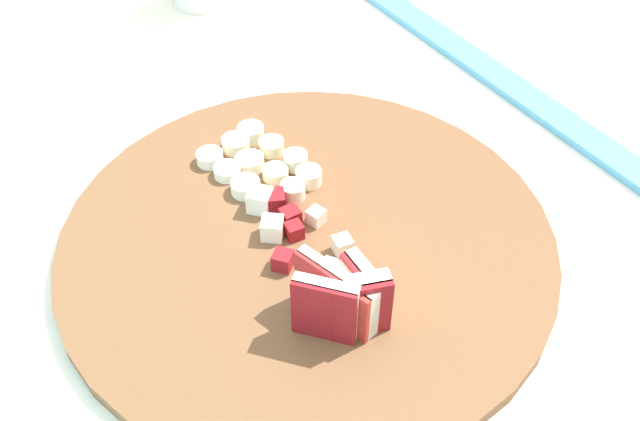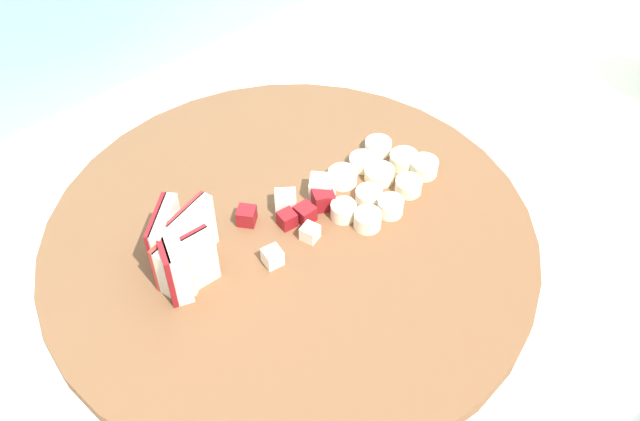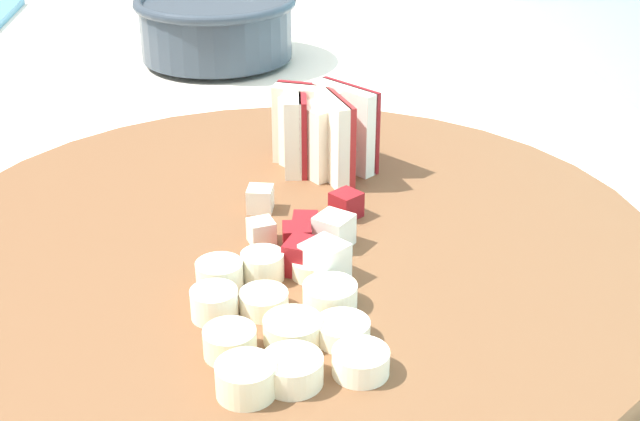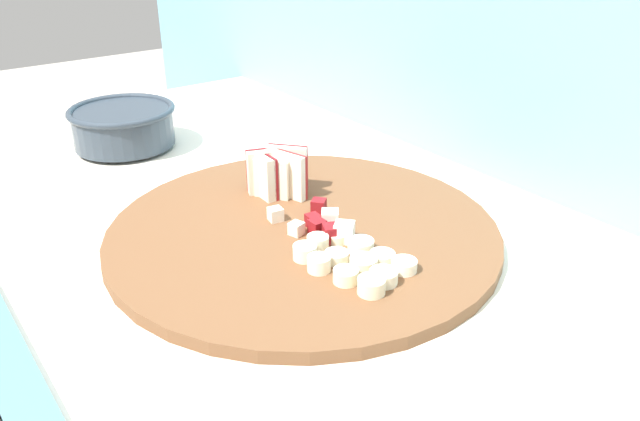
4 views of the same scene
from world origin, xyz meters
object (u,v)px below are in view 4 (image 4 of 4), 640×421
object	(u,v)px
apple_dice_pile	(322,224)
ceramic_bowl	(123,125)
cutting_board	(303,232)
banana_slice_rows	(353,261)
apple_wedge_fan	(275,173)

from	to	relation	value
apple_dice_pile	ceramic_bowl	size ratio (longest dim) A/B	0.68
ceramic_bowl	cutting_board	bearing A→B (deg)	7.68
ceramic_bowl	apple_dice_pile	bearing A→B (deg)	8.86
apple_dice_pile	banana_slice_rows	distance (m)	0.08
apple_wedge_fan	banana_slice_rows	bearing A→B (deg)	-9.83
cutting_board	banana_slice_rows	xyz separation A→B (m)	(0.10, -0.01, 0.01)
apple_wedge_fan	banana_slice_rows	size ratio (longest dim) A/B	0.59
cutting_board	apple_dice_pile	size ratio (longest dim) A/B	4.08
apple_wedge_fan	banana_slice_rows	world-z (taller)	apple_wedge_fan
apple_wedge_fan	apple_dice_pile	distance (m)	0.12
banana_slice_rows	cutting_board	bearing A→B (deg)	174.62
cutting_board	banana_slice_rows	distance (m)	0.10
cutting_board	ceramic_bowl	bearing A→B (deg)	-172.32
apple_wedge_fan	ceramic_bowl	world-z (taller)	apple_wedge_fan
apple_dice_pile	ceramic_bowl	xyz separation A→B (m)	(-0.43, -0.07, 0.01)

